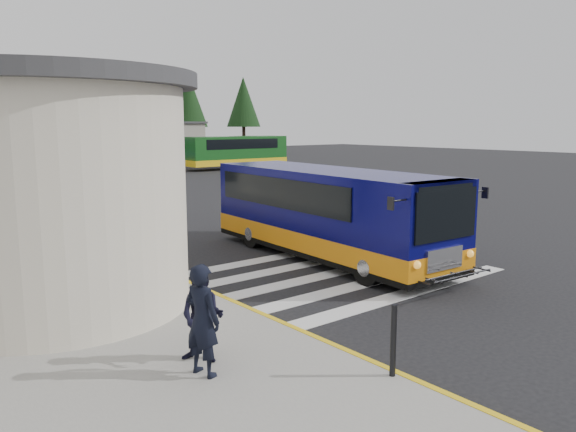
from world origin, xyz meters
TOP-DOWN VIEW (x-y plane):
  - ground at (0.00, 0.00)m, footprint 140.00×140.00m
  - curb_strip at (-4.05, 4.00)m, footprint 0.12×34.00m
  - crosswalk at (-0.50, -0.80)m, footprint 8.00×5.35m
  - depot_building at (6.00, 42.00)m, footprint 26.40×8.40m
  - tree_line at (6.29, 50.00)m, footprint 58.40×4.40m
  - transit_bus at (0.71, 0.61)m, footprint 3.43×9.44m
  - pedestrian_a at (-6.40, -4.19)m, footprint 0.57×0.72m
  - pedestrian_b at (-6.15, -3.77)m, footprint 0.90×0.92m
  - bollard at (-4.20, -6.05)m, footprint 0.09×0.09m
  - far_bus_a at (10.78, 35.82)m, footprint 8.86×4.67m
  - far_bus_b at (17.67, 30.69)m, footprint 9.62×2.80m

SIDE VIEW (x-z plane):
  - ground at x=0.00m, z-range 0.00..0.00m
  - crosswalk at x=-0.50m, z-range 0.00..0.01m
  - curb_strip at x=-4.05m, z-range 0.00..0.16m
  - bollard at x=-4.20m, z-range 0.15..1.27m
  - pedestrian_b at x=-6.15m, z-range 0.15..1.64m
  - pedestrian_a at x=-6.40m, z-range 0.15..1.89m
  - transit_bus at x=0.71m, z-range -0.06..2.57m
  - far_bus_a at x=10.78m, z-range 0.33..2.53m
  - far_bus_b at x=17.67m, z-range 0.37..2.85m
  - depot_building at x=6.00m, z-range 0.01..4.21m
  - tree_line at x=6.29m, z-range 1.77..11.77m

